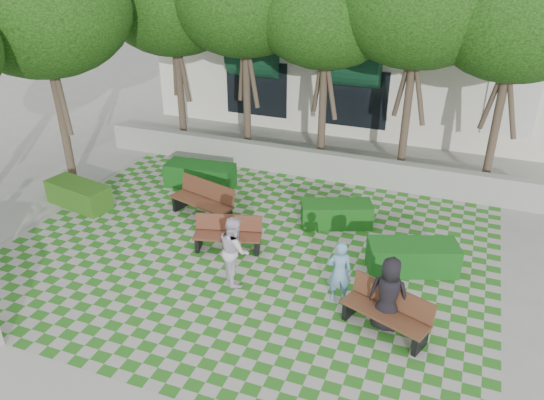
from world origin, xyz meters
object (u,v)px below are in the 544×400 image
at_px(person_blue, 339,272).
at_px(person_white, 234,250).
at_px(bench_east, 387,312).
at_px(hedge_west, 79,194).
at_px(hedge_midright, 336,214).
at_px(hedge_east, 412,257).
at_px(bench_west, 203,201).
at_px(hedge_midleft, 200,175).
at_px(bench_mid, 228,234).
at_px(person_dark, 389,294).

relative_size(person_blue, person_white, 0.88).
height_order(bench_east, hedge_west, bench_east).
bearing_deg(person_white, hedge_midright, -61.94).
bearing_deg(hedge_east, hedge_west, -179.49).
bearing_deg(person_blue, bench_west, -51.18).
bearing_deg(hedge_midleft, hedge_east, -18.83).
height_order(bench_west, person_white, person_white).
bearing_deg(hedge_east, hedge_midleft, 161.17).
height_order(hedge_west, person_blue, person_blue).
relative_size(hedge_east, hedge_west, 1.04).
bearing_deg(hedge_west, hedge_east, 0.51).
distance_m(hedge_west, person_blue, 8.47).
height_order(bench_east, hedge_east, bench_east).
bearing_deg(bench_west, person_blue, -11.47).
bearing_deg(hedge_west, bench_mid, -6.89).
height_order(bench_mid, person_blue, person_blue).
bearing_deg(person_dark, person_white, -3.76).
relative_size(bench_mid, hedge_east, 0.86).
xyz_separation_m(hedge_west, person_white, (5.88, -1.80, 0.48)).
distance_m(bench_mid, hedge_midright, 3.15).
xyz_separation_m(bench_west, person_dark, (5.69, -2.91, 0.33)).
bearing_deg(person_dark, hedge_east, -92.96).
distance_m(bench_mid, person_dark, 4.58).
height_order(bench_mid, hedge_east, bench_mid).
height_order(hedge_midright, person_white, person_white).
height_order(bench_west, hedge_west, bench_west).
relative_size(bench_west, hedge_west, 1.02).
distance_m(hedge_east, hedge_midleft, 7.31).
bearing_deg(bench_mid, bench_west, 120.94).
height_order(person_blue, person_white, person_white).
bearing_deg(hedge_midright, hedge_midleft, 169.45).
xyz_separation_m(bench_east, hedge_west, (-9.46, 2.29, -0.10)).
xyz_separation_m(bench_mid, hedge_midright, (2.25, 2.20, -0.10)).
relative_size(person_blue, person_dark, 0.89).
height_order(bench_mid, bench_west, bench_west).
distance_m(bench_east, hedge_west, 9.73).
height_order(hedge_east, hedge_midright, hedge_east).
bearing_deg(person_white, hedge_midleft, -1.13).
height_order(bench_west, hedge_east, bench_west).
bearing_deg(bench_east, bench_west, 172.52).
bearing_deg(bench_east, hedge_west, -173.30).
distance_m(hedge_midleft, person_dark, 8.16).
relative_size(hedge_midleft, hedge_west, 1.07).
distance_m(hedge_east, person_blue, 2.24).
distance_m(bench_west, person_blue, 5.13).
relative_size(hedge_midleft, person_dark, 1.31).
bearing_deg(bench_west, person_dark, -10.96).
xyz_separation_m(hedge_west, person_dark, (9.44, -2.19, 0.47)).
height_order(hedge_east, person_dark, person_dark).
distance_m(bench_mid, person_blue, 3.32).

